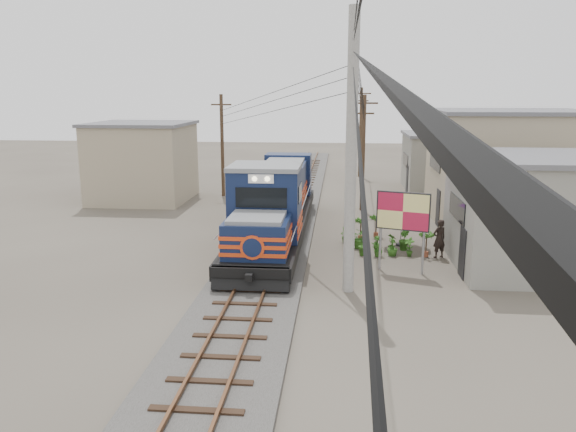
# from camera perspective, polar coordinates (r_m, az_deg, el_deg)

# --- Properties ---
(ground) EXTENTS (120.00, 120.00, 0.00)m
(ground) POSITION_cam_1_polar(r_m,az_deg,el_deg) (21.71, -3.26, -6.83)
(ground) COLOR #473F35
(ground) RESTS_ON ground
(ballast) EXTENTS (3.60, 70.00, 0.16)m
(ballast) POSITION_cam_1_polar(r_m,az_deg,el_deg) (31.22, -0.56, -0.61)
(ballast) COLOR #595651
(ballast) RESTS_ON ground
(track) EXTENTS (1.15, 70.00, 0.12)m
(track) POSITION_cam_1_polar(r_m,az_deg,el_deg) (31.18, -0.56, -0.29)
(track) COLOR #51331E
(track) RESTS_ON ground
(locomotive) EXTENTS (3.01, 16.36, 4.05)m
(locomotive) POSITION_cam_1_polar(r_m,az_deg,el_deg) (27.68, -1.25, 1.24)
(locomotive) COLOR black
(locomotive) RESTS_ON ground
(utility_pole_main) EXTENTS (0.40, 0.40, 10.00)m
(utility_pole_main) POSITION_cam_1_polar(r_m,az_deg,el_deg) (19.86, 6.43, 6.12)
(utility_pole_main) COLOR #9E9B93
(utility_pole_main) RESTS_ON ground
(wooden_pole_mid) EXTENTS (1.60, 0.24, 7.00)m
(wooden_pole_mid) POSITION_cam_1_polar(r_m,az_deg,el_deg) (34.44, 7.64, 6.60)
(wooden_pole_mid) COLOR #4C3826
(wooden_pole_mid) RESTS_ON ground
(wooden_pole_far) EXTENTS (1.60, 0.24, 7.50)m
(wooden_pole_far) POSITION_cam_1_polar(r_m,az_deg,el_deg) (48.38, 7.37, 8.61)
(wooden_pole_far) COLOR #4C3826
(wooden_pole_far) RESTS_ON ground
(wooden_pole_left) EXTENTS (1.60, 0.24, 7.00)m
(wooden_pole_left) POSITION_cam_1_polar(r_m,az_deg,el_deg) (39.24, -6.70, 7.35)
(wooden_pole_left) COLOR #4C3826
(wooden_pole_left) RESTS_ON ground
(power_lines) EXTENTS (9.65, 19.00, 3.30)m
(power_lines) POSITION_cam_1_polar(r_m,az_deg,el_deg) (28.91, -1.19, 13.29)
(power_lines) COLOR black
(power_lines) RESTS_ON ground
(shophouse_front) EXTENTS (7.35, 6.30, 4.70)m
(shophouse_front) POSITION_cam_1_polar(r_m,az_deg,el_deg) (25.17, 24.65, 0.32)
(shophouse_front) COLOR gray
(shophouse_front) RESTS_ON ground
(shophouse_mid) EXTENTS (8.40, 7.35, 6.20)m
(shophouse_mid) POSITION_cam_1_polar(r_m,az_deg,el_deg) (33.82, 21.45, 4.76)
(shophouse_mid) COLOR gray
(shophouse_mid) RESTS_ON ground
(shophouse_back) EXTENTS (6.30, 6.30, 4.20)m
(shophouse_back) POSITION_cam_1_polar(r_m,az_deg,el_deg) (43.27, 15.84, 5.35)
(shophouse_back) COLOR gray
(shophouse_back) RESTS_ON ground
(shophouse_left) EXTENTS (6.30, 6.30, 5.20)m
(shophouse_left) POSITION_cam_1_polar(r_m,az_deg,el_deg) (38.81, -14.55, 5.38)
(shophouse_left) COLOR gray
(shophouse_left) RESTS_ON ground
(billboard) EXTENTS (2.07, 0.76, 3.30)m
(billboard) POSITION_cam_1_polar(r_m,az_deg,el_deg) (22.84, 11.60, 0.24)
(billboard) COLOR #99999E
(billboard) RESTS_ON ground
(market_umbrella) EXTENTS (2.84, 2.84, 2.52)m
(market_umbrella) POSITION_cam_1_polar(r_m,az_deg,el_deg) (26.82, 11.56, 1.61)
(market_umbrella) COLOR black
(market_umbrella) RESTS_ON ground
(vendor) EXTENTS (0.75, 0.66, 1.73)m
(vendor) POSITION_cam_1_polar(r_m,az_deg,el_deg) (25.53, 15.11, -2.25)
(vendor) COLOR black
(vendor) RESTS_ON ground
(plant_nursery) EXTENTS (3.40, 2.94, 1.06)m
(plant_nursery) POSITION_cam_1_polar(r_m,az_deg,el_deg) (26.19, 8.32, -2.51)
(plant_nursery) COLOR #2C5F1B
(plant_nursery) RESTS_ON ground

